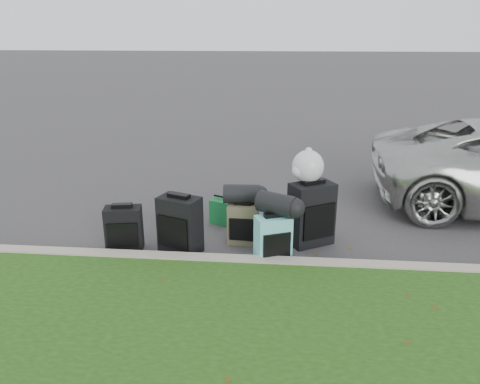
# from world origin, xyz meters

# --- Properties ---
(ground) EXTENTS (120.00, 120.00, 0.00)m
(ground) POSITION_xyz_m (0.00, 0.00, 0.00)
(ground) COLOR #383535
(ground) RESTS_ON ground
(curb) EXTENTS (120.00, 0.18, 0.15)m
(curb) POSITION_xyz_m (0.00, -1.00, 0.07)
(curb) COLOR #9E937F
(curb) RESTS_ON ground
(suitcase_small_black) EXTENTS (0.50, 0.33, 0.57)m
(suitcase_small_black) POSITION_xyz_m (-1.51, -0.60, 0.29)
(suitcase_small_black) COLOR black
(suitcase_small_black) RESTS_ON ground
(suitcase_large_black_left) EXTENTS (0.58, 0.47, 0.73)m
(suitcase_large_black_left) POSITION_xyz_m (-0.78, -0.60, 0.37)
(suitcase_large_black_left) COLOR black
(suitcase_large_black_left) RESTS_ON ground
(suitcase_olive) EXTENTS (0.41, 0.27, 0.54)m
(suitcase_olive) POSITION_xyz_m (-0.02, -0.26, 0.27)
(suitcase_olive) COLOR #47422E
(suitcase_olive) RESTS_ON ground
(suitcase_teal) EXTENTS (0.48, 0.38, 0.59)m
(suitcase_teal) POSITION_xyz_m (0.39, -0.78, 0.30)
(suitcase_teal) COLOR #53A5A7
(suitcase_teal) RESTS_ON ground
(suitcase_large_black_right) EXTENTS (0.65, 0.57, 0.83)m
(suitcase_large_black_right) POSITION_xyz_m (0.87, -0.20, 0.41)
(suitcase_large_black_right) COLOR black
(suitcase_large_black_right) RESTS_ON ground
(tote_green) EXTENTS (0.39, 0.36, 0.36)m
(tote_green) POSITION_xyz_m (-0.37, 0.39, 0.18)
(tote_green) COLOR #197337
(tote_green) RESTS_ON ground
(tote_navy) EXTENTS (0.28, 0.24, 0.26)m
(tote_navy) POSITION_xyz_m (-1.16, 0.64, 0.13)
(tote_navy) COLOR navy
(tote_navy) RESTS_ON ground
(duffel_left) EXTENTS (0.48, 0.28, 0.25)m
(duffel_left) POSITION_xyz_m (-0.04, -0.21, 0.67)
(duffel_left) COLOR black
(duffel_left) RESTS_ON suitcase_olive
(duffel_right) EXTENTS (0.54, 0.46, 0.26)m
(duffel_right) POSITION_xyz_m (0.42, -0.69, 0.72)
(duffel_right) COLOR black
(duffel_right) RESTS_ON suitcase_teal
(trash_bag) EXTENTS (0.41, 0.41, 0.41)m
(trash_bag) POSITION_xyz_m (0.80, -0.13, 1.03)
(trash_bag) COLOR silver
(trash_bag) RESTS_ON suitcase_large_black_right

